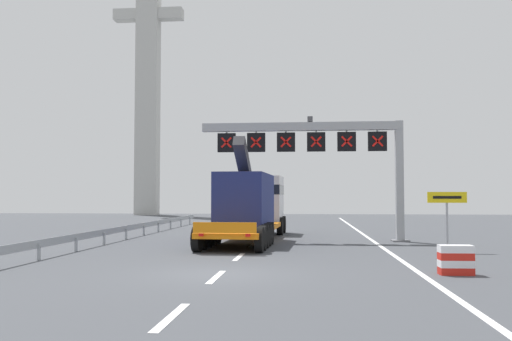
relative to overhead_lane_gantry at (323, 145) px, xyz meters
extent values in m
plane|color=#424449|center=(-3.60, -12.77, -5.18)|extent=(112.00, 112.00, 0.00)
cube|color=silver|center=(-3.57, -18.77, -5.17)|extent=(0.20, 2.60, 0.01)
cube|color=silver|center=(-3.57, -13.44, -5.17)|extent=(0.20, 2.60, 0.01)
cube|color=silver|center=(-3.57, -8.11, -5.17)|extent=(0.20, 2.60, 0.01)
cube|color=silver|center=(-3.57, -2.79, -5.17)|extent=(0.20, 2.60, 0.01)
cube|color=silver|center=(-3.57, 2.54, -5.17)|extent=(0.20, 2.60, 0.01)
cube|color=silver|center=(-3.57, 7.87, -5.17)|extent=(0.20, 2.60, 0.01)
cube|color=silver|center=(-3.57, 13.20, -5.17)|extent=(0.20, 2.60, 0.01)
cube|color=silver|center=(-3.57, 18.53, -5.17)|extent=(0.20, 2.60, 0.01)
cube|color=silver|center=(-3.57, 23.85, -5.17)|extent=(0.20, 2.60, 0.01)
cube|color=silver|center=(2.60, -0.77, -5.17)|extent=(0.20, 63.00, 0.01)
cube|color=#9EA0A5|center=(4.00, 0.00, -1.97)|extent=(0.40, 0.40, 6.42)
cube|color=slate|center=(4.00, 0.00, -5.14)|extent=(0.90, 0.90, 0.08)
cube|color=#9EA0A5|center=(-1.21, 0.00, 0.99)|extent=(10.83, 0.44, 0.44)
cube|color=#4C4C51|center=(-0.72, 0.00, 1.39)|extent=(0.28, 0.40, 0.28)
cube|color=black|center=(2.87, 0.00, 0.15)|extent=(0.99, 0.24, 1.04)
cube|color=#9EA0A5|center=(2.87, 0.00, 0.72)|extent=(0.08, 0.08, 0.16)
cube|color=red|center=(2.87, -0.13, 0.15)|extent=(0.60, 0.02, 0.60)
cube|color=red|center=(2.87, -0.13, 0.15)|extent=(0.60, 0.02, 0.60)
cube|color=black|center=(1.24, 0.00, 0.15)|extent=(0.99, 0.24, 1.04)
cube|color=#9EA0A5|center=(1.24, 0.00, 0.72)|extent=(0.08, 0.08, 0.16)
cube|color=red|center=(1.24, -0.13, 0.15)|extent=(0.60, 0.02, 0.60)
cube|color=red|center=(1.24, -0.13, 0.15)|extent=(0.60, 0.02, 0.60)
cube|color=black|center=(-0.39, 0.00, 0.15)|extent=(0.99, 0.24, 1.04)
cube|color=#9EA0A5|center=(-0.39, 0.00, 0.72)|extent=(0.08, 0.08, 0.16)
cube|color=red|center=(-0.39, -0.13, 0.15)|extent=(0.60, 0.02, 0.60)
cube|color=red|center=(-0.39, -0.13, 0.15)|extent=(0.60, 0.02, 0.60)
cube|color=black|center=(-2.02, 0.00, 0.15)|extent=(0.99, 0.24, 1.04)
cube|color=#9EA0A5|center=(-2.02, 0.00, 0.72)|extent=(0.08, 0.08, 0.16)
cube|color=red|center=(-2.02, -0.13, 0.15)|extent=(0.60, 0.02, 0.60)
cube|color=red|center=(-2.02, -0.13, 0.15)|extent=(0.60, 0.02, 0.60)
cube|color=black|center=(-3.65, 0.00, 0.15)|extent=(0.99, 0.24, 1.04)
cube|color=#9EA0A5|center=(-3.65, 0.00, 0.72)|extent=(0.08, 0.08, 0.16)
cube|color=red|center=(-3.65, -0.13, 0.15)|extent=(0.60, 0.02, 0.60)
cube|color=red|center=(-3.65, -0.13, 0.15)|extent=(0.60, 0.02, 0.60)
cube|color=black|center=(-5.28, 0.00, 0.15)|extent=(0.99, 0.24, 1.04)
cube|color=#9EA0A5|center=(-5.28, 0.00, 0.72)|extent=(0.08, 0.08, 0.16)
cube|color=red|center=(-5.28, -0.13, 0.15)|extent=(0.60, 0.02, 0.60)
cube|color=red|center=(-5.28, -0.13, 0.15)|extent=(0.60, 0.02, 0.60)
cube|color=orange|center=(-4.08, -1.94, -4.45)|extent=(3.20, 10.50, 0.24)
cube|color=orange|center=(-4.28, -7.22, -4.08)|extent=(2.66, 0.18, 0.44)
cylinder|color=black|center=(-5.60, -6.39, -4.63)|extent=(0.36, 1.11, 1.10)
cylinder|color=black|center=(-2.90, -6.49, -4.63)|extent=(0.36, 1.11, 1.10)
cylinder|color=black|center=(-5.56, -5.34, -4.63)|extent=(0.36, 1.11, 1.10)
cylinder|color=black|center=(-2.86, -5.44, -4.63)|extent=(0.36, 1.11, 1.10)
cylinder|color=black|center=(-5.52, -4.29, -4.63)|extent=(0.36, 1.11, 1.10)
cylinder|color=black|center=(-2.82, -4.40, -4.63)|extent=(0.36, 1.11, 1.10)
cylinder|color=black|center=(-5.48, -3.24, -4.63)|extent=(0.36, 1.11, 1.10)
cylinder|color=black|center=(-2.78, -3.35, -4.63)|extent=(0.36, 1.11, 1.10)
cylinder|color=black|center=(-5.44, -2.19, -4.63)|extent=(0.36, 1.11, 1.10)
cylinder|color=black|center=(-2.74, -2.30, -4.63)|extent=(0.36, 1.11, 1.10)
cube|color=silver|center=(-3.80, 5.15, -3.08)|extent=(2.70, 3.30, 3.10)
cube|color=black|center=(-3.80, 5.15, -2.38)|extent=(2.73, 3.32, 0.60)
cylinder|color=black|center=(-5.06, 6.08, -4.63)|extent=(0.38, 1.11, 1.10)
cylinder|color=black|center=(-2.48, 5.98, -4.63)|extent=(0.38, 1.11, 1.10)
cylinder|color=black|center=(-5.13, 4.08, -4.63)|extent=(0.38, 1.11, 1.10)
cylinder|color=black|center=(-2.56, 3.98, -4.63)|extent=(0.38, 1.11, 1.10)
cube|color=navy|center=(-4.06, -1.55, -2.98)|extent=(2.60, 5.81, 2.70)
cube|color=#2D2D33|center=(-4.10, -2.40, -1.03)|extent=(0.67, 2.96, 2.29)
cube|color=red|center=(-5.26, -7.22, -4.38)|extent=(0.20, 0.07, 0.12)
cube|color=red|center=(-3.30, -7.30, -4.38)|extent=(0.20, 0.07, 0.12)
cylinder|color=#9EA0A5|center=(5.15, -5.17, -3.89)|extent=(0.10, 0.10, 2.58)
cube|color=yellow|center=(5.15, -5.23, -2.83)|extent=(1.66, 0.06, 0.47)
cube|color=black|center=(5.15, -5.27, -2.83)|extent=(1.20, 0.01, 0.12)
cube|color=red|center=(3.64, -12.25, -5.06)|extent=(1.01, 0.53, 0.23)
cube|color=white|center=(3.64, -12.25, -4.84)|extent=(1.01, 0.53, 0.22)
cube|color=red|center=(3.64, -12.25, -4.61)|extent=(1.01, 0.53, 0.23)
cube|color=white|center=(3.64, -12.25, -4.39)|extent=(1.01, 0.53, 0.23)
cube|color=#999EA3|center=(-10.97, 1.61, -4.58)|extent=(0.04, 32.77, 0.32)
cube|color=#999EA3|center=(-10.91, -9.85, -4.88)|extent=(0.10, 0.10, 0.60)
cube|color=#999EA3|center=(-10.91, -6.58, -4.88)|extent=(0.10, 0.10, 0.60)
cube|color=#999EA3|center=(-10.91, -3.30, -4.88)|extent=(0.10, 0.10, 0.60)
cube|color=#999EA3|center=(-10.91, -0.02, -4.88)|extent=(0.10, 0.10, 0.60)
cube|color=#999EA3|center=(-10.91, 3.25, -4.88)|extent=(0.10, 0.10, 0.60)
cube|color=#999EA3|center=(-10.91, 6.53, -4.88)|extent=(0.10, 0.10, 0.60)
cube|color=#999EA3|center=(-10.91, 9.81, -4.88)|extent=(0.10, 0.10, 0.60)
cube|color=#999EA3|center=(-10.91, 13.08, -4.88)|extent=(0.10, 0.10, 0.60)
cube|color=#999EA3|center=(-10.91, 16.36, -4.88)|extent=(0.10, 0.10, 0.60)
cube|color=#B7B7B2|center=(-21.29, 38.25, 15.67)|extent=(2.80, 2.00, 41.70)
cube|color=#B7B7B2|center=(-21.29, 38.25, 20.68)|extent=(9.00, 1.60, 1.40)
camera|label=1|loc=(-0.86, -29.47, -2.77)|focal=38.16mm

